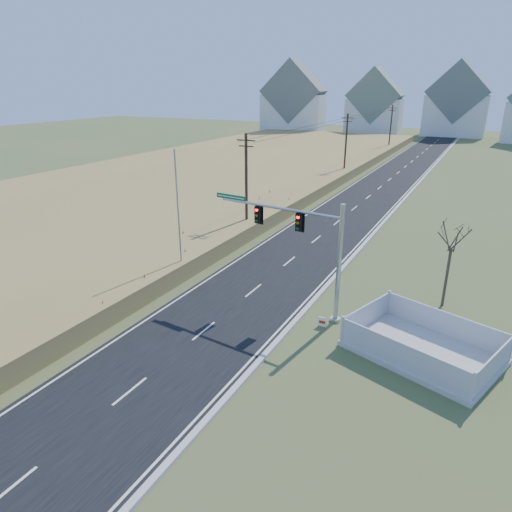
{
  "coord_description": "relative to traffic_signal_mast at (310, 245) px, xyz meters",
  "views": [
    {
      "loc": [
        12.92,
        -20.51,
        13.11
      ],
      "look_at": [
        1.2,
        2.06,
        3.4
      ],
      "focal_mm": 32.0,
      "sensor_mm": 36.0,
      "label": 1
    }
  ],
  "objects": [
    {
      "name": "ground",
      "position": [
        -4.3,
        -2.81,
        -4.34
      ],
      "size": [
        260.0,
        260.0,
        0.0
      ],
      "primitive_type": "plane",
      "color": "#475A2B",
      "rests_on": "ground"
    },
    {
      "name": "road",
      "position": [
        -4.3,
        47.19,
        -4.31
      ],
      "size": [
        8.0,
        180.0,
        0.06
      ],
      "primitive_type": "cube",
      "color": "black",
      "rests_on": "ground"
    },
    {
      "name": "curb",
      "position": [
        -0.15,
        47.19,
        -4.25
      ],
      "size": [
        0.3,
        180.0,
        0.18
      ],
      "primitive_type": "cube",
      "color": "#B2AFA8",
      "rests_on": "ground"
    },
    {
      "name": "reed_marsh",
      "position": [
        -28.3,
        37.19,
        -3.69
      ],
      "size": [
        38.0,
        110.0,
        1.3
      ],
      "primitive_type": "cube",
      "color": "olive",
      "rests_on": "ground"
    },
    {
      "name": "utility_pole_near",
      "position": [
        -10.8,
        12.19,
        0.34
      ],
      "size": [
        1.8,
        0.26,
        9.0
      ],
      "color": "#422D1E",
      "rests_on": "ground"
    },
    {
      "name": "utility_pole_mid",
      "position": [
        -10.8,
        42.19,
        0.34
      ],
      "size": [
        1.8,
        0.26,
        9.0
      ],
      "color": "#422D1E",
      "rests_on": "ground"
    },
    {
      "name": "utility_pole_far",
      "position": [
        -10.8,
        72.19,
        0.34
      ],
      "size": [
        1.8,
        0.26,
        9.0
      ],
      "color": "#422D1E",
      "rests_on": "ground"
    },
    {
      "name": "condo_nw",
      "position": [
        -42.3,
        97.19,
        3.36
      ],
      "size": [
        17.69,
        13.38,
        19.05
      ],
      "rotation": [
        0.0,
        0.0,
        0.14
      ],
      "color": "white",
      "rests_on": "ground"
    },
    {
      "name": "condo_nnw",
      "position": [
        -22.3,
        105.19,
        2.59
      ],
      "size": [
        14.93,
        11.17,
        17.03
      ],
      "rotation": [
        0.0,
        0.0,
        0.07
      ],
      "color": "white",
      "rests_on": "ground"
    },
    {
      "name": "condo_n",
      "position": [
        -2.3,
        109.19,
        3.27
      ],
      "size": [
        15.27,
        10.2,
        18.54
      ],
      "color": "white",
      "rests_on": "ground"
    },
    {
      "name": "traffic_signal_mast",
      "position": [
        0.0,
        0.0,
        0.0
      ],
      "size": [
        8.81,
        1.25,
        7.05
      ],
      "rotation": [
        0.0,
        0.0,
        -0.11
      ],
      "color": "#9EA0A5",
      "rests_on": "ground"
    },
    {
      "name": "fence_enclosure",
      "position": [
        6.9,
        -1.52,
        -4.04
      ],
      "size": [
        8.25,
        6.84,
        1.63
      ],
      "rotation": [
        0.0,
        0.0,
        -0.33
      ],
      "color": "#B7B5AD",
      "rests_on": "ground"
    },
    {
      "name": "open_sign",
      "position": [
        1.4,
        -1.2,
        -4.03
      ],
      "size": [
        0.47,
        0.07,
        0.59
      ],
      "rotation": [
        0.0,
        0.0,
        -0.0
      ],
      "color": "white",
      "rests_on": "ground"
    },
    {
      "name": "flagpole",
      "position": [
        -9.91,
        0.86,
        -0.72
      ],
      "size": [
        0.41,
        0.41,
        9.08
      ],
      "color": "#B7B5AD",
      "rests_on": "ground"
    },
    {
      "name": "bare_tree",
      "position": [
        7.18,
        4.81,
        0.26
      ],
      "size": [
        2.15,
        2.15,
        5.71
      ],
      "color": "#4C3F33",
      "rests_on": "ground"
    }
  ]
}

